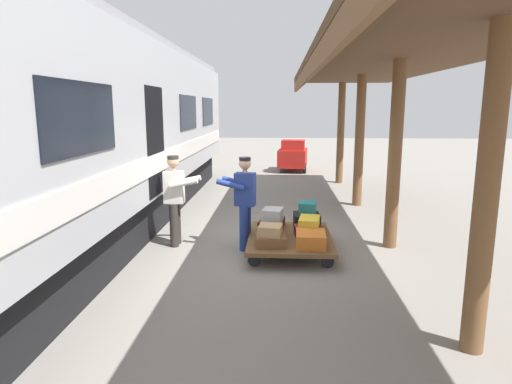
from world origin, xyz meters
TOP-DOWN VIEW (x-y plane):
  - ground_plane at (0.00, 0.00)m, footprint 60.00×60.00m
  - platform_canopy at (-2.03, 0.00)m, footprint 3.20×15.10m
  - train_car at (3.78, 0.00)m, footprint 3.02×17.23m
  - luggage_cart at (-0.21, 0.37)m, footprint 1.49×2.01m
  - suitcase_burgundy_valise at (0.13, -0.19)m, footprint 0.53×0.69m
  - suitcase_olive_duffel at (0.13, 0.37)m, footprint 0.40×0.58m
  - suitcase_brown_leather at (0.13, 0.92)m, footprint 0.55×0.52m
  - suitcase_orange_carryall at (-0.54, 0.92)m, footprint 0.51×0.63m
  - suitcase_maroon_trunk at (-0.54, 0.37)m, footprint 0.52×0.51m
  - suitcase_black_hardshell at (-0.54, -0.19)m, footprint 0.51×0.53m
  - suitcase_tan_vintage at (0.13, 0.90)m, footprint 0.42×0.43m
  - suitcase_teal_softside at (-0.55, -0.18)m, footprint 0.37×0.43m
  - suitcase_yellow_case at (-0.55, 0.36)m, footprint 0.42×0.60m
  - suitcase_gray_aluminum at (0.11, 0.39)m, footprint 0.40×0.46m
  - porter_in_overalls at (0.63, 0.26)m, footprint 0.71×0.52m
  - porter_by_door at (1.93, 0.10)m, footprint 0.66×0.42m
  - baggage_tug at (-0.56, -9.85)m, footprint 1.28×1.81m

SIDE VIEW (x-z plane):
  - ground_plane at x=0.00m, z-range 0.00..0.00m
  - luggage_cart at x=-0.21m, z-range 0.10..0.39m
  - suitcase_brown_leather at x=0.13m, z-range 0.29..0.45m
  - suitcase_burgundy_valise at x=0.13m, z-range 0.29..0.46m
  - suitcase_maroon_trunk at x=-0.54m, z-range 0.29..0.46m
  - suitcase_orange_carryall at x=-0.54m, z-range 0.29..0.52m
  - suitcase_black_hardshell at x=-0.54m, z-range 0.29..0.57m
  - suitcase_olive_duffel at x=0.13m, z-range 0.29..0.58m
  - suitcase_tan_vintage at x=0.13m, z-range 0.45..0.63m
  - suitcase_yellow_case at x=-0.55m, z-range 0.46..0.64m
  - baggage_tug at x=-0.56m, z-range -0.02..1.28m
  - suitcase_teal_softside at x=-0.55m, z-range 0.57..0.80m
  - suitcase_gray_aluminum at x=0.11m, z-range 0.58..0.79m
  - porter_in_overalls at x=0.63m, z-range 0.07..1.78m
  - porter_by_door at x=1.93m, z-range 0.07..1.78m
  - train_car at x=3.78m, z-range 0.06..4.06m
  - platform_canopy at x=-2.03m, z-range 1.50..5.06m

